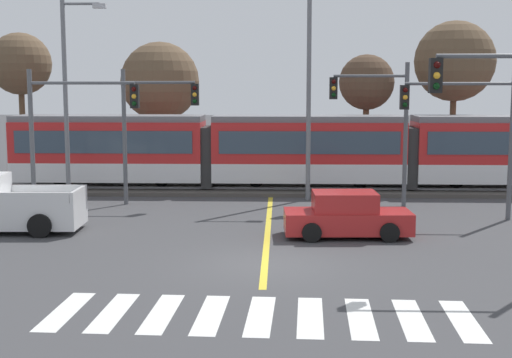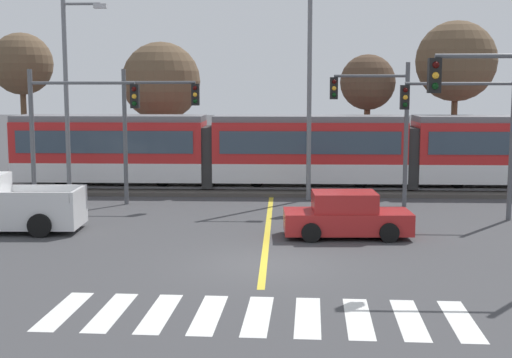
{
  "view_description": "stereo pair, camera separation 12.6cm",
  "coord_description": "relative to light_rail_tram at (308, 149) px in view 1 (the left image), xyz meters",
  "views": [
    {
      "loc": [
        0.43,
        -19.72,
        5.06
      ],
      "look_at": [
        -0.47,
        6.33,
        1.6
      ],
      "focal_mm": 50.0,
      "sensor_mm": 36.0,
      "label": 1
    },
    {
      "loc": [
        0.55,
        -19.71,
        5.06
      ],
      "look_at": [
        -0.47,
        6.33,
        1.6
      ],
      "focal_mm": 50.0,
      "sensor_mm": 36.0,
      "label": 2
    }
  ],
  "objects": [
    {
      "name": "crosswalk_stripe_0",
      "position": [
        -6.14,
        -18.45,
        -2.04
      ],
      "size": [
        0.67,
        2.82,
        0.01
      ],
      "primitive_type": "cube",
      "rotation": [
        0.0,
        0.0,
        -0.04
      ],
      "color": "silver",
      "rests_on": "ground"
    },
    {
      "name": "rail_far",
      "position": [
        -1.74,
        0.73,
        -1.82
      ],
      "size": [
        120.0,
        0.08,
        0.1
      ],
      "primitive_type": "cube",
      "color": "#939399",
      "rests_on": "track_bed"
    },
    {
      "name": "street_lamp_west",
      "position": [
        -10.54,
        -2.81,
        2.86
      ],
      "size": [
        1.99,
        0.28,
        8.7
      ],
      "color": "slate",
      "rests_on": "ground"
    },
    {
      "name": "traffic_light_mid_right",
      "position": [
        5.78,
        -7.07,
        1.68
      ],
      "size": [
        4.25,
        0.38,
        5.67
      ],
      "color": "#515459",
      "rests_on": "ground"
    },
    {
      "name": "light_rail_tram",
      "position": [
        0.0,
        0.0,
        0.0
      ],
      "size": [
        28.0,
        2.64,
        3.43
      ],
      "color": "silver",
      "rests_on": "track_bed"
    },
    {
      "name": "track_bed",
      "position": [
        -1.74,
        0.01,
        -1.96
      ],
      "size": [
        120.0,
        4.0,
        0.18
      ],
      "primitive_type": "cube",
      "color": "#4C4742",
      "rests_on": "ground"
    },
    {
      "name": "bare_tree_east",
      "position": [
        3.14,
        3.62,
        3.08
      ],
      "size": [
        2.87,
        2.87,
        6.62
      ],
      "color": "brown",
      "rests_on": "ground"
    },
    {
      "name": "traffic_light_far_right",
      "position": [
        2.78,
        -4.21,
        1.82
      ],
      "size": [
        3.25,
        0.38,
        5.97
      ],
      "color": "#515459",
      "rests_on": "ground"
    },
    {
      "name": "traffic_light_far_left",
      "position": [
        -6.78,
        -4.06,
        1.65
      ],
      "size": [
        3.25,
        0.38,
        5.7
      ],
      "color": "#515459",
      "rests_on": "ground"
    },
    {
      "name": "bare_tree_far_east",
      "position": [
        7.77,
        4.19,
        4.2
      ],
      "size": [
        4.19,
        4.19,
        8.37
      ],
      "color": "brown",
      "rests_on": "ground"
    },
    {
      "name": "crosswalk_stripe_6",
      "position": [
        0.46,
        -18.71,
        -2.04
      ],
      "size": [
        0.67,
        2.82,
        0.01
      ],
      "primitive_type": "cube",
      "rotation": [
        0.0,
        0.0,
        -0.04
      ],
      "color": "silver",
      "rests_on": "ground"
    },
    {
      "name": "crosswalk_stripe_1",
      "position": [
        -5.04,
        -18.49,
        -2.04
      ],
      "size": [
        0.67,
        2.82,
        0.01
      ],
      "primitive_type": "cube",
      "rotation": [
        0.0,
        0.0,
        -0.04
      ],
      "color": "silver",
      "rests_on": "ground"
    },
    {
      "name": "bare_tree_west",
      "position": [
        -7.84,
        4.87,
        3.17
      ],
      "size": [
        4.24,
        4.24,
        7.36
      ],
      "color": "brown",
      "rests_on": "ground"
    },
    {
      "name": "crosswalk_stripe_2",
      "position": [
        -3.94,
        -18.54,
        -2.04
      ],
      "size": [
        0.67,
        2.82,
        0.01
      ],
      "primitive_type": "cube",
      "rotation": [
        0.0,
        0.0,
        -0.04
      ],
      "color": "silver",
      "rests_on": "ground"
    },
    {
      "name": "lane_centre_line",
      "position": [
        -1.74,
        -9.31,
        -2.04
      ],
      "size": [
        0.2,
        14.63,
        0.01
      ],
      "primitive_type": "cube",
      "color": "gold",
      "rests_on": "ground"
    },
    {
      "name": "street_lamp_centre",
      "position": [
        0.11,
        -2.55,
        3.4
      ],
      "size": [
        2.38,
        0.28,
        9.67
      ],
      "color": "slate",
      "rests_on": "ground"
    },
    {
      "name": "crosswalk_stripe_4",
      "position": [
        -1.74,
        -18.62,
        -2.04
      ],
      "size": [
        0.67,
        2.82,
        0.01
      ],
      "primitive_type": "cube",
      "rotation": [
        0.0,
        0.0,
        -0.04
      ],
      "color": "silver",
      "rests_on": "ground"
    },
    {
      "name": "ground_plane",
      "position": [
        -1.74,
        -14.07,
        -2.05
      ],
      "size": [
        200.0,
        200.0,
        0.0
      ],
      "primitive_type": "plane",
      "color": "#3D3D3F"
    },
    {
      "name": "rail_near",
      "position": [
        -1.74,
        -0.71,
        -1.82
      ],
      "size": [
        120.0,
        0.08,
        0.1
      ],
      "primitive_type": "cube",
      "color": "#939399",
      "rests_on": "track_bed"
    },
    {
      "name": "crosswalk_stripe_3",
      "position": [
        -2.84,
        -18.58,
        -2.04
      ],
      "size": [
        0.67,
        2.82,
        0.01
      ],
      "primitive_type": "cube",
      "rotation": [
        0.0,
        0.0,
        -0.04
      ],
      "color": "silver",
      "rests_on": "ground"
    },
    {
      "name": "crosswalk_stripe_7",
      "position": [
        1.55,
        -18.75,
        -2.04
      ],
      "size": [
        0.67,
        2.82,
        0.01
      ],
      "primitive_type": "cube",
      "rotation": [
        0.0,
        0.0,
        -0.04
      ],
      "color": "silver",
      "rests_on": "ground"
    },
    {
      "name": "traffic_light_mid_left",
      "position": [
        -9.33,
        -6.91,
        1.69
      ],
      "size": [
        4.25,
        0.38,
        5.64
      ],
      "color": "#515459",
      "rests_on": "ground"
    },
    {
      "name": "bare_tree_far_west",
      "position": [
        -15.71,
        5.54,
        4.11
      ],
      "size": [
        3.42,
        3.42,
        7.91
      ],
      "color": "brown",
      "rests_on": "ground"
    },
    {
      "name": "crosswalk_stripe_8",
      "position": [
        2.65,
        -18.79,
        -2.04
      ],
      "size": [
        0.67,
        2.82,
        0.01
      ],
      "primitive_type": "cube",
      "rotation": [
        0.0,
        0.0,
        -0.04
      ],
      "color": "silver",
      "rests_on": "ground"
    },
    {
      "name": "sedan_crossing",
      "position": [
        0.92,
        -10.28,
        -1.35
      ],
      "size": [
        4.26,
        2.04,
        1.52
      ],
      "color": "#B22323",
      "rests_on": "ground"
    },
    {
      "name": "crosswalk_stripe_5",
      "position": [
        -0.64,
        -18.66,
        -2.04
      ],
      "size": [
        0.67,
        2.82,
        0.01
      ],
      "primitive_type": "cube",
      "rotation": [
        0.0,
        0.0,
        -0.04
      ],
      "color": "silver",
      "rests_on": "ground"
    }
  ]
}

